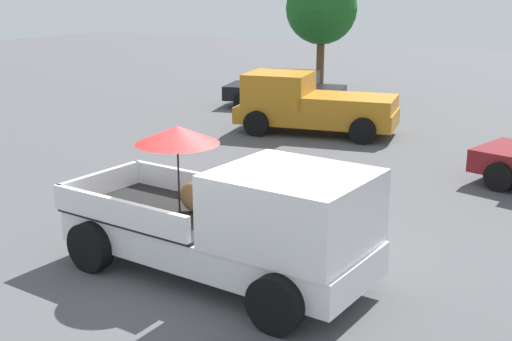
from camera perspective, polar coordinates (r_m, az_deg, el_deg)
name	(u,v)px	position (r m, az deg, el deg)	size (l,w,h in m)	color
ground_plane	(216,274)	(10.71, -3.43, -8.82)	(80.00, 80.00, 0.00)	#4C4C4F
pickup_truck_main	(239,222)	(10.08, -1.48, -4.36)	(5.15, 2.49, 2.31)	black
pickup_truck_far	(310,105)	(20.50, 4.60, 5.62)	(5.07, 2.93, 1.80)	black
parked_sedan_far	(286,88)	(24.72, 2.58, 7.06)	(4.61, 2.83, 1.33)	black
tree_by_lot	(322,9)	(27.95, 5.60, 13.54)	(2.90, 2.90, 4.90)	brown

